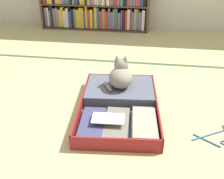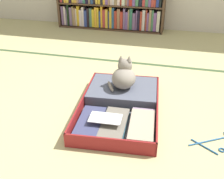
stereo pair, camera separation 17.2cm
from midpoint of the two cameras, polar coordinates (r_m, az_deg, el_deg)
name	(u,v)px [view 1 (the left image)]	position (r m, az deg, el deg)	size (l,w,h in m)	color
ground_plane	(107,112)	(2.12, -3.32, -4.90)	(10.00, 10.00, 0.00)	#C0B87D
tatami_border	(122,62)	(3.01, 0.48, 5.84)	(4.80, 0.05, 0.00)	#3B5331
bookshelf	(94,6)	(4.17, -5.01, 17.27)	(1.60, 0.26, 0.73)	#503927
open_suitcase	(120,102)	(2.16, -0.62, -2.83)	(0.67, 0.98, 0.11)	maroon
black_cat	(121,75)	(2.23, -0.37, 2.95)	(0.26, 0.26, 0.27)	gray
clothes_hanger	(217,137)	(1.97, 18.96, -9.51)	(0.31, 0.25, 0.01)	#245E96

